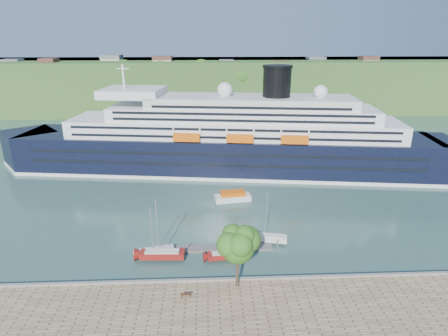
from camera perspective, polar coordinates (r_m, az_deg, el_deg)
ground at (r=58.38m, az=-2.47°, el=-17.43°), size 400.00×400.00×0.00m
far_hillside at (r=193.06m, az=-2.76°, el=12.62°), size 400.00×50.00×24.00m
quay_coping at (r=57.54m, az=-2.49°, el=-16.64°), size 220.00×0.50×0.30m
cruise_ship at (r=99.70m, az=0.12°, el=7.39°), size 127.24×34.13×28.28m
park_bench at (r=54.66m, az=-5.86°, el=-18.57°), size 1.43×0.69×0.89m
promenade_tree at (r=53.58m, az=2.07°, el=-13.01°), size 6.38×6.38×10.56m
floating_pontoon at (r=66.51m, az=-0.33°, el=-12.12°), size 17.53×2.18×0.39m
sailboat_white_near at (r=63.75m, az=-10.53°, el=-9.73°), size 6.88×3.26×8.57m
sailboat_red at (r=61.61m, az=0.30°, el=-10.42°), size 6.88×2.60×8.67m
sailboat_white_far at (r=66.70m, az=6.90°, el=-7.74°), size 7.52×3.47×9.38m
tender_launch at (r=84.17m, az=1.33°, el=-4.28°), size 8.45×3.96×2.24m
sailboat_extra at (r=61.97m, az=-9.59°, el=-9.62°), size 8.11×2.54×10.37m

